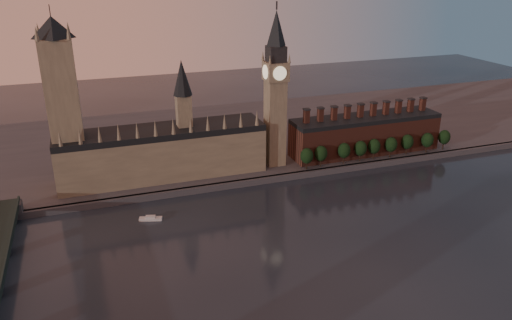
# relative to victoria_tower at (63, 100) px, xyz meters

# --- Properties ---
(ground) EXTENTS (900.00, 900.00, 0.00)m
(ground) POSITION_rel_victoria_tower_xyz_m (120.00, -115.00, -59.09)
(ground) COLOR black
(ground) RESTS_ON ground
(north_bank) EXTENTS (900.00, 182.00, 4.00)m
(north_bank) POSITION_rel_victoria_tower_xyz_m (120.00, 63.04, -57.09)
(north_bank) COLOR #47474C
(north_bank) RESTS_ON ground
(palace_of_westminster) EXTENTS (130.00, 30.30, 74.00)m
(palace_of_westminster) POSITION_rel_victoria_tower_xyz_m (55.59, -0.09, -37.46)
(palace_of_westminster) COLOR gray
(palace_of_westminster) RESTS_ON north_bank
(victoria_tower) EXTENTS (24.00, 24.00, 108.00)m
(victoria_tower) POSITION_rel_victoria_tower_xyz_m (0.00, 0.00, 0.00)
(victoria_tower) COLOR gray
(victoria_tower) RESTS_ON north_bank
(big_ben) EXTENTS (15.00, 15.00, 107.00)m
(big_ben) POSITION_rel_victoria_tower_xyz_m (130.00, -5.00, -2.26)
(big_ben) COLOR gray
(big_ben) RESTS_ON north_bank
(chimney_block) EXTENTS (110.00, 25.00, 37.00)m
(chimney_block) POSITION_rel_victoria_tower_xyz_m (200.00, -5.00, -41.27)
(chimney_block) COLOR brown
(chimney_block) RESTS_ON north_bank
(embankment_tree_0) EXTENTS (8.60, 8.60, 14.88)m
(embankment_tree_0) POSITION_rel_victoria_tower_xyz_m (146.59, -21.41, -45.62)
(embankment_tree_0) COLOR black
(embankment_tree_0) RESTS_ON north_bank
(embankment_tree_1) EXTENTS (8.60, 8.60, 14.88)m
(embankment_tree_1) POSITION_rel_victoria_tower_xyz_m (157.49, -20.37, -45.62)
(embankment_tree_1) COLOR black
(embankment_tree_1) RESTS_ON north_bank
(embankment_tree_2) EXTENTS (8.60, 8.60, 14.88)m
(embankment_tree_2) POSITION_rel_victoria_tower_xyz_m (174.95, -20.50, -45.62)
(embankment_tree_2) COLOR black
(embankment_tree_2) RESTS_ON north_bank
(embankment_tree_3) EXTENTS (8.60, 8.60, 14.88)m
(embankment_tree_3) POSITION_rel_victoria_tower_xyz_m (187.75, -20.55, -45.62)
(embankment_tree_3) COLOR black
(embankment_tree_3) RESTS_ON north_bank
(embankment_tree_4) EXTENTS (8.60, 8.60, 14.88)m
(embankment_tree_4) POSITION_rel_victoria_tower_xyz_m (198.76, -20.11, -45.62)
(embankment_tree_4) COLOR black
(embankment_tree_4) RESTS_ON north_bank
(embankment_tree_5) EXTENTS (8.60, 8.60, 14.88)m
(embankment_tree_5) POSITION_rel_victoria_tower_xyz_m (212.05, -20.82, -45.62)
(embankment_tree_5) COLOR black
(embankment_tree_5) RESTS_ON north_bank
(embankment_tree_6) EXTENTS (8.60, 8.60, 14.88)m
(embankment_tree_6) POSITION_rel_victoria_tower_xyz_m (226.37, -19.66, -45.62)
(embankment_tree_6) COLOR black
(embankment_tree_6) RESTS_ON north_bank
(embankment_tree_7) EXTENTS (8.60, 8.60, 14.88)m
(embankment_tree_7) POSITION_rel_victoria_tower_xyz_m (242.31, -21.36, -45.62)
(embankment_tree_7) COLOR black
(embankment_tree_7) RESTS_ON north_bank
(embankment_tree_8) EXTENTS (8.60, 8.60, 14.88)m
(embankment_tree_8) POSITION_rel_victoria_tower_xyz_m (258.24, -19.91, -45.62)
(embankment_tree_8) COLOR black
(embankment_tree_8) RESTS_ON north_bank
(river_boat) EXTENTS (13.04, 6.91, 2.51)m
(river_boat) POSITION_rel_victoria_tower_xyz_m (38.45, -51.02, -58.13)
(river_boat) COLOR silver
(river_boat) RESTS_ON ground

